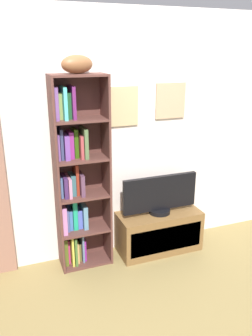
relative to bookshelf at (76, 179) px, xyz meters
The scene contains 6 objects.
ground 1.42m from the bookshelf, 65.51° to the right, with size 5.20×5.20×0.04m, color olive.
back_wall 0.57m from the bookshelf, 16.71° to the left, with size 4.80×0.08×2.41m.
bookshelf is the anchor object (origin of this frame).
football 1.03m from the bookshelf, 31.52° to the right, with size 0.29×0.15×0.15m, color brown.
tv_stand 1.08m from the bookshelf, ahead, with size 0.87×0.38×0.43m.
television 0.88m from the bookshelf, ahead, with size 0.80×0.22×0.40m.
Camera 1 is at (-1.07, -1.98, 2.02)m, focal length 36.73 mm.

